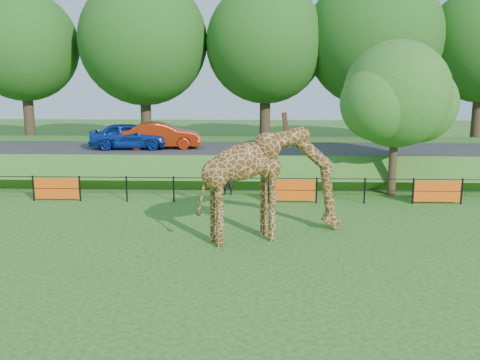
{
  "coord_description": "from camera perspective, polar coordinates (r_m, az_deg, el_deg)",
  "views": [
    {
      "loc": [
        1.53,
        -13.84,
        5.54
      ],
      "look_at": [
        0.96,
        3.08,
        2.0
      ],
      "focal_mm": 40.0,
      "sensor_mm": 36.0,
      "label": 1
    }
  ],
  "objects": [
    {
      "name": "tree_east",
      "position": [
        24.28,
        16.56,
        8.36
      ],
      "size": [
        5.4,
        4.71,
        6.76
      ],
      "color": "#312116",
      "rests_on": "ground"
    },
    {
      "name": "visitor",
      "position": [
        23.78,
        -1.34,
        0.37
      ],
      "size": [
        0.62,
        0.43,
        1.65
      ],
      "primitive_type": "imported",
      "rotation": [
        0.0,
        0.0,
        3.2
      ],
      "color": "black",
      "rests_on": "ground"
    },
    {
      "name": "ground",
      "position": [
        14.99,
        -4.14,
        -9.91
      ],
      "size": [
        90.0,
        90.0,
        0.0
      ],
      "primitive_type": "plane",
      "color": "#1F5114",
      "rests_on": "ground"
    },
    {
      "name": "bg_tree_line",
      "position": [
        35.88,
        2.57,
        14.44
      ],
      "size": [
        37.3,
        8.8,
        11.82
      ],
      "color": "#312116",
      "rests_on": "ground"
    },
    {
      "name": "perimeter_fence",
      "position": [
        22.46,
        -2.04,
        -1.03
      ],
      "size": [
        28.07,
        0.1,
        1.1
      ],
      "primitive_type": null,
      "color": "black",
      "rests_on": "ground"
    },
    {
      "name": "road",
      "position": [
        28.2,
        -1.22,
        3.29
      ],
      "size": [
        40.0,
        5.0,
        0.12
      ],
      "primitive_type": "cube",
      "color": "#303133",
      "rests_on": "embankment"
    },
    {
      "name": "car_red",
      "position": [
        28.4,
        -8.4,
        4.72
      ],
      "size": [
        4.24,
        1.87,
        1.35
      ],
      "primitive_type": "imported",
      "rotation": [
        0.0,
        0.0,
        1.68
      ],
      "color": "#AE260C",
      "rests_on": "road"
    },
    {
      "name": "embankment",
      "position": [
        29.79,
        -1.06,
        2.36
      ],
      "size": [
        40.0,
        9.0,
        1.3
      ],
      "primitive_type": "cube",
      "color": "#1F5114",
      "rests_on": "ground"
    },
    {
      "name": "car_blue",
      "position": [
        28.51,
        -11.71,
        4.65
      ],
      "size": [
        4.11,
        1.83,
        1.37
      ],
      "primitive_type": "imported",
      "rotation": [
        0.0,
        0.0,
        1.62
      ],
      "color": "#153CAD",
      "rests_on": "road"
    },
    {
      "name": "giraffe",
      "position": [
        17.54,
        3.49,
        -0.37
      ],
      "size": [
        5.11,
        2.93,
        3.69
      ],
      "primitive_type": null,
      "rotation": [
        0.0,
        0.0,
        0.41
      ],
      "color": "#522E10",
      "rests_on": "ground"
    }
  ]
}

